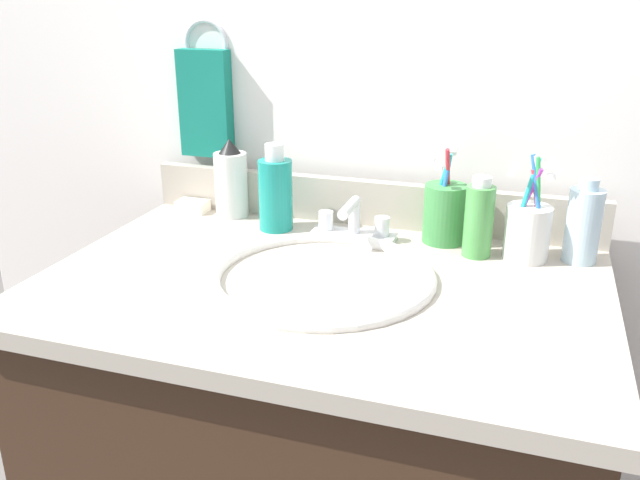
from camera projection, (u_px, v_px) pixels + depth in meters
countertop at (320, 288)px, 1.09m from camera, size 0.91×0.61×0.03m
backsplash at (366, 202)px, 1.33m from camera, size 0.91×0.02×0.09m
back_wall at (371, 284)px, 1.46m from camera, size 2.01×0.04×1.30m
towel_ring at (206, 43)px, 1.37m from camera, size 0.10×0.01×0.10m
hand_towel at (206, 104)px, 1.39m from camera, size 0.11×0.04×0.22m
sink_basin at (321, 295)px, 1.10m from camera, size 0.38×0.38×0.11m
faucet at (353, 225)px, 1.25m from camera, size 0.16×0.10×0.08m
bottle_gel_clear at (583, 224)px, 1.14m from camera, size 0.06×0.06×0.15m
bottle_toner_green at (479, 219)px, 1.16m from camera, size 0.05×0.05×0.14m
bottle_mouthwash_teal at (276, 192)px, 1.29m from camera, size 0.07×0.07×0.17m
bottle_lotion_white at (231, 181)px, 1.37m from camera, size 0.07×0.07×0.16m
cup_green at (445, 212)px, 1.23m from camera, size 0.08×0.09×0.18m
cup_white_ceramic at (528, 229)px, 1.15m from camera, size 0.08×0.08×0.19m
soap_bar at (193, 206)px, 1.42m from camera, size 0.06×0.04×0.02m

